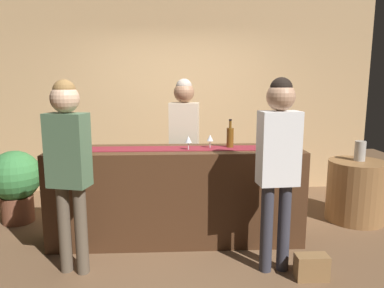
{
  "coord_description": "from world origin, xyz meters",
  "views": [
    {
      "loc": [
        -0.01,
        -3.64,
        1.69
      ],
      "look_at": [
        0.16,
        0.0,
        1.05
      ],
      "focal_mm": 33.44,
      "sensor_mm": 36.0,
      "label": 1
    }
  ],
  "objects_px": {
    "customer_browsing": "(68,157)",
    "potted_plant_tall": "(16,181)",
    "wine_bottle_green": "(80,138)",
    "wine_bottle_amber": "(230,137)",
    "customer_sipping": "(278,154)",
    "handbag": "(312,267)",
    "vase_on_side_table": "(360,151)",
    "round_side_table": "(356,191)",
    "wine_glass_near_customer": "(210,138)",
    "wine_glass_mid_counter": "(188,140)",
    "bartender": "(184,134)"
  },
  "relations": [
    {
      "from": "customer_sipping",
      "to": "customer_browsing",
      "type": "distance_m",
      "value": 1.79
    },
    {
      "from": "wine_glass_mid_counter",
      "to": "handbag",
      "type": "xyz_separation_m",
      "value": [
        1.03,
        -0.77,
        -0.99
      ]
    },
    {
      "from": "wine_bottle_green",
      "to": "wine_glass_near_customer",
      "type": "xyz_separation_m",
      "value": [
        1.35,
        -0.05,
        -0.01
      ]
    },
    {
      "from": "potted_plant_tall",
      "to": "wine_bottle_amber",
      "type": "bearing_deg",
      "value": -12.32
    },
    {
      "from": "round_side_table",
      "to": "wine_bottle_green",
      "type": "bearing_deg",
      "value": -173.18
    },
    {
      "from": "customer_sipping",
      "to": "wine_glass_mid_counter",
      "type": "bearing_deg",
      "value": 136.3
    },
    {
      "from": "vase_on_side_table",
      "to": "wine_glass_mid_counter",
      "type": "bearing_deg",
      "value": -165.07
    },
    {
      "from": "handbag",
      "to": "bartender",
      "type": "bearing_deg",
      "value": 126.49
    },
    {
      "from": "round_side_table",
      "to": "vase_on_side_table",
      "type": "height_order",
      "value": "vase_on_side_table"
    },
    {
      "from": "wine_bottle_amber",
      "to": "round_side_table",
      "type": "height_order",
      "value": "wine_bottle_amber"
    },
    {
      "from": "bartender",
      "to": "wine_bottle_green",
      "type": "bearing_deg",
      "value": 34.47
    },
    {
      "from": "wine_bottle_amber",
      "to": "wine_glass_near_customer",
      "type": "relative_size",
      "value": 2.1
    },
    {
      "from": "wine_glass_mid_counter",
      "to": "vase_on_side_table",
      "type": "relative_size",
      "value": 0.6
    },
    {
      "from": "bartender",
      "to": "vase_on_side_table",
      "type": "height_order",
      "value": "bartender"
    },
    {
      "from": "round_side_table",
      "to": "potted_plant_tall",
      "type": "relative_size",
      "value": 0.84
    },
    {
      "from": "handbag",
      "to": "vase_on_side_table",
      "type": "bearing_deg",
      "value": 51.42
    },
    {
      "from": "wine_bottle_amber",
      "to": "customer_sipping",
      "type": "xyz_separation_m",
      "value": [
        0.31,
        -0.73,
        -0.04
      ]
    },
    {
      "from": "wine_glass_near_customer",
      "to": "wine_glass_mid_counter",
      "type": "relative_size",
      "value": 1.0
    },
    {
      "from": "customer_sipping",
      "to": "round_side_table",
      "type": "distance_m",
      "value": 1.87
    },
    {
      "from": "wine_bottle_amber",
      "to": "bartender",
      "type": "relative_size",
      "value": 0.18
    },
    {
      "from": "bartender",
      "to": "customer_browsing",
      "type": "xyz_separation_m",
      "value": [
        -1.02,
        -1.21,
        -0.01
      ]
    },
    {
      "from": "wine_bottle_amber",
      "to": "customer_browsing",
      "type": "xyz_separation_m",
      "value": [
        -1.49,
        -0.67,
        -0.05
      ]
    },
    {
      "from": "wine_bottle_green",
      "to": "wine_glass_mid_counter",
      "type": "bearing_deg",
      "value": -7.24
    },
    {
      "from": "customer_browsing",
      "to": "handbag",
      "type": "relative_size",
      "value": 6.09
    },
    {
      "from": "wine_glass_mid_counter",
      "to": "customer_sipping",
      "type": "xyz_separation_m",
      "value": [
        0.75,
        -0.61,
        -0.03
      ]
    },
    {
      "from": "bartender",
      "to": "round_side_table",
      "type": "xyz_separation_m",
      "value": [
        2.09,
        -0.13,
        -0.7
      ]
    },
    {
      "from": "potted_plant_tall",
      "to": "bartender",
      "type": "bearing_deg",
      "value": -0.17
    },
    {
      "from": "wine_bottle_green",
      "to": "bartender",
      "type": "height_order",
      "value": "bartender"
    },
    {
      "from": "customer_sipping",
      "to": "potted_plant_tall",
      "type": "bearing_deg",
      "value": 150.89
    },
    {
      "from": "bartender",
      "to": "handbag",
      "type": "height_order",
      "value": "bartender"
    },
    {
      "from": "vase_on_side_table",
      "to": "handbag",
      "type": "height_order",
      "value": "vase_on_side_table"
    },
    {
      "from": "wine_glass_near_customer",
      "to": "customer_browsing",
      "type": "relative_size",
      "value": 0.08
    },
    {
      "from": "customer_browsing",
      "to": "vase_on_side_table",
      "type": "distance_m",
      "value": 3.33
    },
    {
      "from": "wine_glass_near_customer",
      "to": "potted_plant_tall",
      "type": "distance_m",
      "value": 2.42
    },
    {
      "from": "wine_glass_mid_counter",
      "to": "bartender",
      "type": "distance_m",
      "value": 0.66
    },
    {
      "from": "wine_bottle_green",
      "to": "vase_on_side_table",
      "type": "relative_size",
      "value": 1.26
    },
    {
      "from": "potted_plant_tall",
      "to": "wine_glass_near_customer",
      "type": "bearing_deg",
      "value": -14.01
    },
    {
      "from": "customer_sipping",
      "to": "potted_plant_tall",
      "type": "xyz_separation_m",
      "value": [
        -2.8,
        1.27,
        -0.56
      ]
    },
    {
      "from": "wine_bottle_amber",
      "to": "customer_browsing",
      "type": "relative_size",
      "value": 0.18
    },
    {
      "from": "customer_browsing",
      "to": "potted_plant_tall",
      "type": "xyz_separation_m",
      "value": [
        -1.01,
        1.21,
        -0.55
      ]
    },
    {
      "from": "round_side_table",
      "to": "potted_plant_tall",
      "type": "distance_m",
      "value": 4.12
    },
    {
      "from": "wine_glass_near_customer",
      "to": "handbag",
      "type": "relative_size",
      "value": 0.51
    },
    {
      "from": "customer_sipping",
      "to": "handbag",
      "type": "distance_m",
      "value": 1.01
    },
    {
      "from": "wine_bottle_amber",
      "to": "customer_browsing",
      "type": "distance_m",
      "value": 1.63
    },
    {
      "from": "customer_sipping",
      "to": "vase_on_side_table",
      "type": "height_order",
      "value": "customer_sipping"
    },
    {
      "from": "bartender",
      "to": "customer_browsing",
      "type": "distance_m",
      "value": 1.58
    },
    {
      "from": "wine_bottle_green",
      "to": "customer_sipping",
      "type": "bearing_deg",
      "value": -21.87
    },
    {
      "from": "bartender",
      "to": "customer_sipping",
      "type": "relative_size",
      "value": 1.0
    },
    {
      "from": "wine_bottle_green",
      "to": "wine_bottle_amber",
      "type": "bearing_deg",
      "value": -0.85
    },
    {
      "from": "handbag",
      "to": "wine_glass_mid_counter",
      "type": "bearing_deg",
      "value": 143.18
    }
  ]
}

